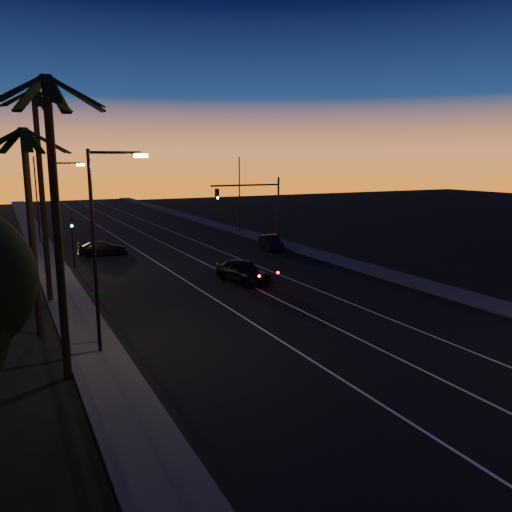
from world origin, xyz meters
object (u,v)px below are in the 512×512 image
right_car (271,242)px  cross_car (103,248)px  signal_mast (257,201)px  lead_car (243,271)px

right_car → cross_car: size_ratio=0.95×
signal_mast → lead_car: 13.24m
lead_car → cross_car: bearing=114.6°
lead_car → cross_car: (-6.93, 15.17, -0.17)m
lead_car → cross_car: size_ratio=1.21×
right_car → cross_car: bearing=164.4°
signal_mast → right_car: (1.66, 0.16, -4.09)m
signal_mast → lead_car: bearing=-121.6°
cross_car → lead_car: bearing=-65.4°
signal_mast → cross_car: size_ratio=1.54×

